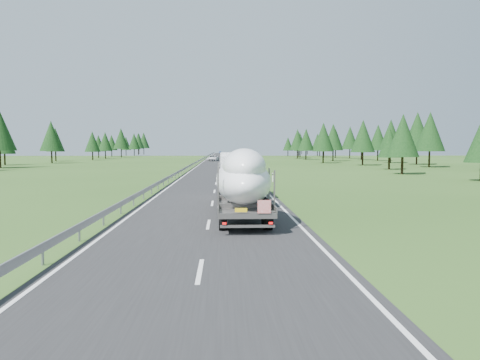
{
  "coord_description": "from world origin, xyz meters",
  "views": [
    {
      "loc": [
        0.73,
        -23.64,
        3.94
      ],
      "look_at": [
        1.79,
        4.69,
        1.96
      ],
      "focal_mm": 35.0,
      "sensor_mm": 36.0,
      "label": 1
    }
  ],
  "objects_px": {
    "highway_sign": "(252,157)",
    "distant_van": "(213,158)",
    "distant_car_dark": "(225,154)",
    "boat_truck": "(240,177)",
    "distant_car_blue": "(220,152)"
  },
  "relations": [
    {
      "from": "boat_truck",
      "to": "distant_car_dark",
      "type": "distance_m",
      "value": 204.66
    },
    {
      "from": "highway_sign",
      "to": "distant_van",
      "type": "bearing_deg",
      "value": 106.25
    },
    {
      "from": "distant_car_dark",
      "to": "distant_van",
      "type": "bearing_deg",
      "value": -93.9
    },
    {
      "from": "highway_sign",
      "to": "distant_car_dark",
      "type": "bearing_deg",
      "value": 92.3
    },
    {
      "from": "highway_sign",
      "to": "boat_truck",
      "type": "bearing_deg",
      "value": -94.14
    },
    {
      "from": "distant_van",
      "to": "distant_car_dark",
      "type": "distance_m",
      "value": 98.23
    },
    {
      "from": "highway_sign",
      "to": "distant_van",
      "type": "height_order",
      "value": "highway_sign"
    },
    {
      "from": "distant_car_blue",
      "to": "highway_sign",
      "type": "bearing_deg",
      "value": -89.74
    },
    {
      "from": "highway_sign",
      "to": "distant_van",
      "type": "distance_m",
      "value": 33.14
    },
    {
      "from": "distant_car_dark",
      "to": "distant_car_blue",
      "type": "distance_m",
      "value": 69.15
    },
    {
      "from": "distant_van",
      "to": "distant_car_blue",
      "type": "xyz_separation_m",
      "value": [
        1.26,
        167.23,
        -0.14
      ]
    },
    {
      "from": "distant_van",
      "to": "distant_car_blue",
      "type": "distance_m",
      "value": 167.24
    },
    {
      "from": "highway_sign",
      "to": "distant_van",
      "type": "xyz_separation_m",
      "value": [
        -9.27,
        31.8,
        -0.95
      ]
    },
    {
      "from": "boat_truck",
      "to": "distant_car_dark",
      "type": "bearing_deg",
      "value": 89.95
    },
    {
      "from": "distant_van",
      "to": "distant_car_blue",
      "type": "relative_size",
      "value": 1.42
    }
  ]
}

